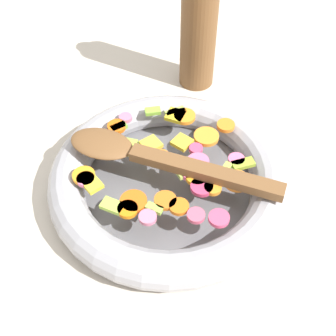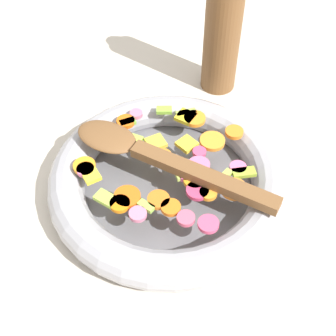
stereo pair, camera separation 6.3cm
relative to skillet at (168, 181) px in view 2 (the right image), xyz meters
The scene contains 5 objects.
ground_plane 0.02m from the skillet, ahead, with size 4.00×4.00×0.00m, color beige.
skillet is the anchor object (origin of this frame).
chopped_vegetables 0.03m from the skillet, 93.38° to the right, with size 0.23×0.24×0.01m.
wooden_spoon 0.05m from the skillet, 58.35° to the left, with size 0.19×0.27×0.01m.
pepper_mill 0.27m from the skillet, 22.94° to the right, with size 0.06×0.06×0.25m.
Camera 2 is at (-0.41, 0.02, 0.53)m, focal length 50.00 mm.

